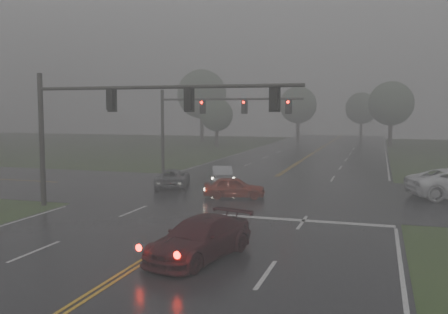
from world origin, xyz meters
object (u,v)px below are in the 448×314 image
(sedan_red, at_px, (234,198))
(signal_gantry_near, at_px, (115,112))
(sedan_maroon, at_px, (200,259))
(signal_gantry_far, at_px, (204,115))
(sedan_silver, at_px, (222,184))
(car_grey, at_px, (173,187))

(sedan_red, xyz_separation_m, signal_gantry_near, (-5.03, -5.47, 5.27))
(sedan_maroon, relative_size, sedan_red, 1.33)
(sedan_red, height_order, signal_gantry_far, signal_gantry_far)
(signal_gantry_far, bearing_deg, sedan_red, -61.55)
(signal_gantry_far, bearing_deg, sedan_maroon, -70.65)
(sedan_maroon, bearing_deg, sedan_silver, 119.72)
(signal_gantry_near, relative_size, signal_gantry_far, 1.20)
(sedan_silver, distance_m, signal_gantry_near, 12.39)
(sedan_maroon, bearing_deg, car_grey, 131.07)
(sedan_silver, xyz_separation_m, car_grey, (-2.76, -2.64, 0.00))
(sedan_silver, bearing_deg, signal_gantry_near, 57.50)
(car_grey, distance_m, signal_gantry_near, 9.82)
(car_grey, bearing_deg, sedan_silver, -152.73)
(sedan_silver, bearing_deg, sedan_red, 95.28)
(sedan_red, bearing_deg, signal_gantry_near, 122.74)
(sedan_maroon, distance_m, sedan_silver, 18.54)
(sedan_red, relative_size, signal_gantry_far, 0.31)
(sedan_maroon, xyz_separation_m, signal_gantry_far, (-8.19, 23.32, 5.02))
(sedan_maroon, relative_size, signal_gantry_far, 0.41)
(signal_gantry_near, distance_m, signal_gantry_far, 16.36)
(signal_gantry_near, bearing_deg, sedan_red, 47.41)
(signal_gantry_near, xyz_separation_m, signal_gantry_far, (-0.86, 16.34, -0.25))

